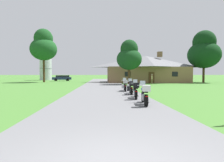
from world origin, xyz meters
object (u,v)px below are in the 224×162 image
(motorcycle_black_farthest_in_row, at_px, (125,86))
(tree_right_of_lodge, at_px, (204,51))
(motorcycle_green_third_in_row, at_px, (131,88))
(tree_by_lodge_front, at_px, (129,56))
(bystander_tan_shirt_near_lodge, at_px, (152,79))
(tree_left_far, at_px, (44,46))
(motorcycle_white_second_in_row, at_px, (136,90))
(parked_navy_suv_far_left, at_px, (62,78))
(metal_silo_distant, at_px, (46,67))
(motorcycle_blue_nearest_to_camera, at_px, (145,95))

(motorcycle_black_farthest_in_row, height_order, tree_right_of_lodge, tree_right_of_lodge)
(motorcycle_green_third_in_row, bearing_deg, tree_by_lodge_front, 86.42)
(bystander_tan_shirt_near_lodge, bearing_deg, tree_left_far, 82.49)
(tree_right_of_lodge, bearing_deg, tree_left_far, 174.83)
(tree_left_far, relative_size, tree_right_of_lodge, 1.06)
(motorcycle_white_second_in_row, bearing_deg, parked_navy_suv_far_left, 118.38)
(tree_right_of_lodge, relative_size, tree_by_lodge_front, 1.43)
(motorcycle_green_third_in_row, height_order, tree_left_far, tree_left_far)
(metal_silo_distant, relative_size, parked_navy_suv_far_left, 1.49)
(bystander_tan_shirt_near_lodge, relative_size, tree_by_lodge_front, 0.23)
(motorcycle_green_third_in_row, bearing_deg, tree_left_far, 125.94)
(motorcycle_green_third_in_row, height_order, tree_right_of_lodge, tree_right_of_lodge)
(motorcycle_blue_nearest_to_camera, distance_m, motorcycle_green_third_in_row, 5.25)
(tree_right_of_lodge, distance_m, parked_navy_suv_far_left, 32.69)
(motorcycle_white_second_in_row, bearing_deg, motorcycle_green_third_in_row, 96.07)
(parked_navy_suv_far_left, bearing_deg, tree_by_lodge_front, -155.42)
(motorcycle_green_third_in_row, distance_m, tree_left_far, 28.64)
(tree_right_of_lodge, relative_size, metal_silo_distant, 1.43)
(tree_by_lodge_front, bearing_deg, motorcycle_blue_nearest_to_camera, -96.00)
(motorcycle_blue_nearest_to_camera, xyz_separation_m, parked_navy_suv_far_left, (-12.37, 35.98, 0.16))
(motorcycle_black_farthest_in_row, height_order, metal_silo_distant, metal_silo_distant)
(tree_by_lodge_front, bearing_deg, tree_left_far, 150.89)
(motorcycle_blue_nearest_to_camera, bearing_deg, parked_navy_suv_far_left, 114.75)
(motorcycle_blue_nearest_to_camera, relative_size, tree_left_far, 0.19)
(tree_by_lodge_front, bearing_deg, metal_silo_distant, 132.08)
(motorcycle_blue_nearest_to_camera, height_order, tree_left_far, tree_left_far)
(motorcycle_green_third_in_row, height_order, tree_by_lodge_front, tree_by_lodge_front)
(motorcycle_black_farthest_in_row, xyz_separation_m, tree_right_of_lodge, (18.32, 17.93, 5.74))
(tree_left_far, bearing_deg, parked_navy_suv_far_left, 73.18)
(metal_silo_distant, bearing_deg, tree_by_lodge_front, -47.92)
(motorcycle_blue_nearest_to_camera, bearing_deg, metal_silo_distant, 119.11)
(motorcycle_green_third_in_row, xyz_separation_m, parked_navy_suv_far_left, (-12.45, 30.73, 0.17))
(motorcycle_black_farthest_in_row, bearing_deg, bystander_tan_shirt_near_lodge, 67.00)
(tree_left_far, xyz_separation_m, tree_by_lodge_front, (16.58, -9.23, -2.90))
(tree_by_lodge_front, bearing_deg, bystander_tan_shirt_near_lodge, 8.27)
(tree_left_far, height_order, parked_navy_suv_far_left, tree_left_far)
(tree_by_lodge_front, bearing_deg, motorcycle_white_second_in_row, -96.94)
(tree_by_lodge_front, relative_size, metal_silo_distant, 1.00)
(bystander_tan_shirt_near_lodge, relative_size, metal_silo_distant, 0.23)
(motorcycle_white_second_in_row, xyz_separation_m, motorcycle_green_third_in_row, (0.09, 2.61, -0.01))
(motorcycle_blue_nearest_to_camera, height_order, bystander_tan_shirt_near_lodge, bystander_tan_shirt_near_lodge)
(motorcycle_blue_nearest_to_camera, height_order, metal_silo_distant, metal_silo_distant)
(bystander_tan_shirt_near_lodge, bearing_deg, tree_right_of_lodge, -49.65)
(tree_by_lodge_front, bearing_deg, tree_right_of_lodge, 21.20)
(parked_navy_suv_far_left, bearing_deg, motorcycle_green_third_in_row, -174.87)
(motorcycle_white_second_in_row, height_order, bystander_tan_shirt_near_lodge, bystander_tan_shirt_near_lodge)
(motorcycle_white_second_in_row, distance_m, tree_right_of_lodge, 30.14)
(motorcycle_white_second_in_row, distance_m, metal_silo_distant, 43.47)
(tree_right_of_lodge, height_order, parked_navy_suv_far_left, tree_right_of_lodge)
(metal_silo_distant, distance_m, parked_navy_suv_far_left, 8.85)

